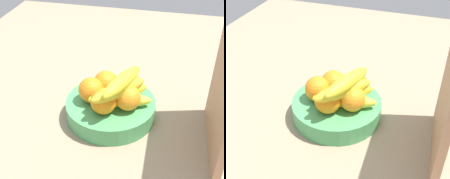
{
  "view_description": "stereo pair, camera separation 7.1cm",
  "coord_description": "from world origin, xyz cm",
  "views": [
    {
      "loc": [
        63.68,
        16.0,
        57.55
      ],
      "look_at": [
        -3.21,
        0.39,
        9.29
      ],
      "focal_mm": 48.91,
      "sensor_mm": 36.0,
      "label": 1
    },
    {
      "loc": [
        61.71,
        22.83,
        57.55
      ],
      "look_at": [
        -3.21,
        0.39,
        9.29
      ],
      "focal_mm": 48.91,
      "sensor_mm": 36.0,
      "label": 2
    }
  ],
  "objects": [
    {
      "name": "orange_center",
      "position": [
        1.86,
        -0.75,
        8.85
      ],
      "size": [
        7.13,
        7.13,
        7.13
      ],
      "primitive_type": "sphere",
      "color": "orange",
      "rests_on": "fruit_bowl"
    },
    {
      "name": "banana_bunch",
      "position": [
        -1.13,
        3.03,
        10.59
      ],
      "size": [
        17.32,
        17.48,
        10.6
      ],
      "color": "yellow",
      "rests_on": "fruit_bowl"
    },
    {
      "name": "orange_back_left",
      "position": [
        -1.1,
        5.2,
        8.85
      ],
      "size": [
        7.13,
        7.13,
        7.13
      ],
      "primitive_type": "sphere",
      "color": "orange",
      "rests_on": "fruit_bowl"
    },
    {
      "name": "ground_plane",
      "position": [
        0.0,
        0.0,
        -1.5
      ],
      "size": [
        180.0,
        140.0,
        3.0
      ],
      "primitive_type": "cube",
      "color": "gray"
    },
    {
      "name": "orange_back_right",
      "position": [
        -7.26,
        4.65,
        8.85
      ],
      "size": [
        7.13,
        7.13,
        7.13
      ],
      "primitive_type": "sphere",
      "color": "orange",
      "rests_on": "fruit_bowl"
    },
    {
      "name": "orange_front_right",
      "position": [
        -2.27,
        -5.33,
        8.85
      ],
      "size": [
        7.13,
        7.13,
        7.13
      ],
      "primitive_type": "sphere",
      "color": "orange",
      "rests_on": "fruit_bowl"
    },
    {
      "name": "fruit_bowl",
      "position": [
        -3.21,
        0.39,
        2.64
      ],
      "size": [
        25.5,
        25.5,
        5.29
      ],
      "primitive_type": "cylinder",
      "color": "#4AA25E",
      "rests_on": "ground_plane"
    },
    {
      "name": "orange_front_left",
      "position": [
        -6.64,
        -2.21,
        8.85
      ],
      "size": [
        7.13,
        7.13,
        7.13
      ],
      "primitive_type": "sphere",
      "color": "orange",
      "rests_on": "fruit_bowl"
    }
  ]
}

